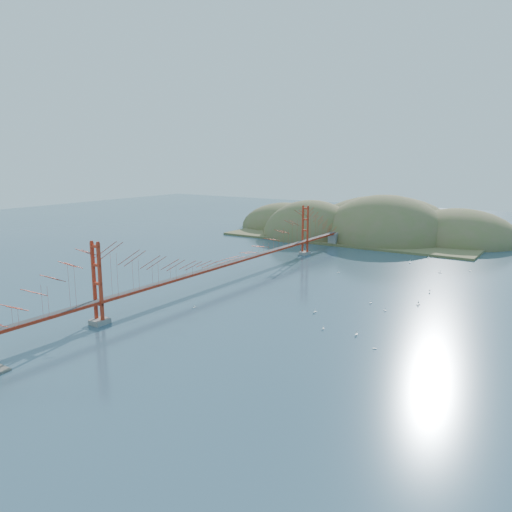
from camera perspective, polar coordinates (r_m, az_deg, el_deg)
The scene contains 17 objects.
ground at distance 94.13m, azimuth -3.11°, elevation -2.79°, with size 320.00×320.00×0.00m, color #324F65.
bridge at distance 92.82m, azimuth -3.09°, elevation 1.44°, with size 2.20×94.40×12.00m.
far_headlands at distance 152.68m, azimuth 13.20°, elevation 2.39°, with size 84.00×58.00×25.00m.
sailboat_9 at distance 82.64m, azimuth 18.05°, elevation -5.24°, with size 0.67×0.67×0.74m.
sailboat_6 at distance 68.70m, azimuth 7.71°, elevation -8.15°, with size 0.50×0.50×0.57m.
sailboat_10 at distance 77.80m, azimuth -7.05°, elevation -5.80°, with size 0.43×0.49×0.55m.
sailboat_1 at distance 90.51m, azimuth 19.23°, elevation -3.89°, with size 0.58×0.60×0.68m.
sailboat_3 at distance 101.29m, azimuth 9.41°, elevation -1.83°, with size 0.54×0.54×0.57m.
sailboat_2 at distance 78.24m, azimuth 14.53°, elevation -5.98°, with size 0.49×0.49×0.55m.
sailboat_4 at distance 81.57m, azimuth 12.98°, elevation -5.20°, with size 0.50×0.50×0.55m.
sailboat_5 at distance 67.20m, azimuth 11.43°, elevation -8.71°, with size 0.57×0.65×0.74m.
sailboat_14 at distance 75.48m, azimuth 6.76°, elevation -6.31°, with size 0.55×0.63×0.72m.
sailboat_15 at distance 114.33m, azimuth 17.21°, elevation -0.67°, with size 0.55×0.64×0.74m.
sailboat_12 at distance 120.78m, azimuth 19.11°, elevation -0.17°, with size 0.60×0.48×0.71m.
sailboat_13 at distance 63.09m, azimuth 13.40°, elevation -10.17°, with size 0.50×0.50×0.57m.
sailboat_8 at distance 110.40m, azimuth 23.27°, elevation -1.52°, with size 0.53×0.53×0.60m.
sailboat_7 at distance 106.38m, azimuth 20.28°, elevation -1.74°, with size 0.64×0.53×0.75m.
Camera 1 is at (54.90, -72.94, 22.93)m, focal length 35.00 mm.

